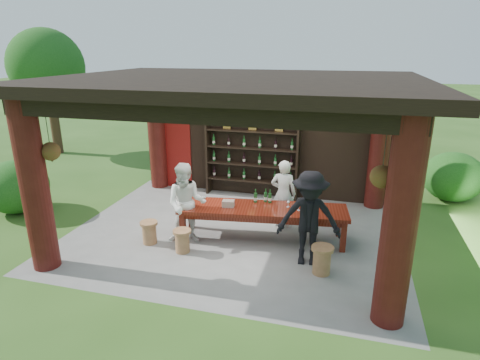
% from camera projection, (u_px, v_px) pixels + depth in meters
% --- Properties ---
extents(ground, '(90.00, 90.00, 0.00)m').
position_uv_depth(ground, '(235.00, 232.00, 9.28)').
color(ground, '#2D5119').
rests_on(ground, ground).
extents(pavilion, '(7.50, 6.00, 3.60)m').
position_uv_depth(pavilion, '(240.00, 138.00, 9.00)').
color(pavilion, slate).
rests_on(pavilion, ground).
extents(wine_shelf, '(2.63, 0.40, 2.32)m').
position_uv_depth(wine_shelf, '(252.00, 157.00, 11.21)').
color(wine_shelf, black).
rests_on(wine_shelf, ground).
extents(tasting_table, '(3.75, 1.42, 0.75)m').
position_uv_depth(tasting_table, '(263.00, 212.00, 8.78)').
color(tasting_table, '#54170C').
rests_on(tasting_table, ground).
extents(stool_near_left, '(0.38, 0.38, 0.50)m').
position_uv_depth(stool_near_left, '(182.00, 240.00, 8.32)').
color(stool_near_left, brown).
rests_on(stool_near_left, ground).
extents(stool_near_right, '(0.42, 0.42, 0.55)m').
position_uv_depth(stool_near_right, '(322.00, 259.00, 7.51)').
color(stool_near_right, brown).
rests_on(stool_near_right, ground).
extents(stool_far_left, '(0.38, 0.38, 0.50)m').
position_uv_depth(stool_far_left, '(149.00, 232.00, 8.69)').
color(stool_far_left, brown).
rests_on(stool_far_left, ground).
extents(host, '(0.60, 0.40, 1.63)m').
position_uv_depth(host, '(283.00, 194.00, 9.37)').
color(host, silver).
rests_on(host, ground).
extents(guest_woman, '(1.01, 0.87, 1.78)m').
position_uv_depth(guest_woman, '(187.00, 203.00, 8.59)').
color(guest_woman, white).
rests_on(guest_woman, ground).
extents(guest_man, '(1.29, 0.83, 1.90)m').
position_uv_depth(guest_man, '(309.00, 219.00, 7.68)').
color(guest_man, black).
rests_on(guest_man, ground).
extents(table_bottles, '(0.40, 0.17, 0.31)m').
position_uv_depth(table_bottles, '(264.00, 196.00, 8.99)').
color(table_bottles, '#194C1E').
rests_on(table_bottles, tasting_table).
extents(table_glasses, '(0.64, 0.22, 0.15)m').
position_uv_depth(table_glasses, '(302.00, 206.00, 8.62)').
color(table_glasses, silver).
rests_on(table_glasses, tasting_table).
extents(napkin_basket, '(0.28, 0.21, 0.14)m').
position_uv_depth(napkin_basket, '(228.00, 204.00, 8.77)').
color(napkin_basket, '#BF6672').
rests_on(napkin_basket, tasting_table).
extents(shrubs, '(23.49, 8.21, 1.36)m').
position_uv_depth(shrubs, '(282.00, 207.00, 9.31)').
color(shrubs, '#194C14').
rests_on(shrubs, ground).
extents(trees, '(21.51, 10.24, 4.80)m').
position_uv_depth(trees, '(381.00, 79.00, 9.28)').
color(trees, '#3F2819').
rests_on(trees, ground).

